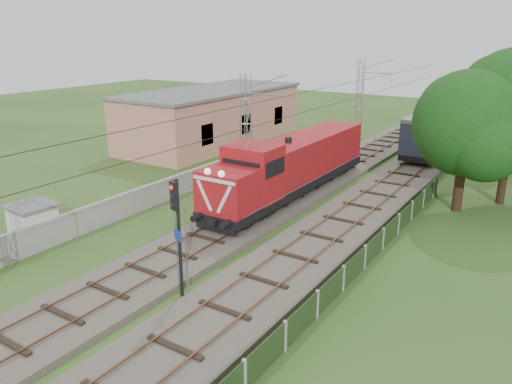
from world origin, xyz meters
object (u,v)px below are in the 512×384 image
Objects in this scene: coach_rake at (499,89)px; locomotive at (291,165)px; relay_hut at (34,224)px; signal_post at (177,219)px.

locomotive is at bearing -95.27° from coach_rake.
locomotive is at bearing 62.12° from relay_hut.
relay_hut is (-7.40, -13.99, -1.11)m from locomotive.
locomotive is at bearing 100.65° from signal_post.
coach_rake is at bearing 79.69° from relay_hut.
signal_post reaches higher than relay_hut.
signal_post is 10.37m from relay_hut.
coach_rake is 69.30m from relay_hut.
signal_post is 2.24× the size of relay_hut.
signal_post reaches higher than locomotive.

